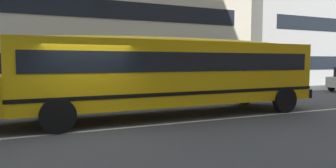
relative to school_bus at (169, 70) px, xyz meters
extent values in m
plane|color=#424244|center=(-3.05, -1.36, -1.72)|extent=(400.00, 400.00, 0.00)
cube|color=gray|center=(-3.05, 6.12, -1.71)|extent=(120.00, 3.00, 0.01)
cube|color=silver|center=(-3.05, -1.36, -1.71)|extent=(110.00, 0.16, 0.01)
cube|color=yellow|center=(0.25, 0.00, -0.11)|extent=(11.06, 2.64, 2.21)
cube|color=black|center=(5.84, 0.07, -1.03)|extent=(0.23, 2.51, 0.36)
cube|color=black|center=(0.25, 0.00, 0.29)|extent=(10.40, 2.68, 0.64)
cube|color=black|center=(0.25, 0.00, -0.76)|extent=(11.08, 2.67, 0.12)
ellipsoid|color=yellow|center=(0.25, 0.00, 0.99)|extent=(10.61, 2.44, 0.36)
cylinder|color=red|center=(-3.30, 1.39, -0.22)|extent=(0.45, 0.45, 0.03)
cylinder|color=black|center=(-3.92, -1.30, -1.21)|extent=(1.01, 0.29, 1.00)
cylinder|color=black|center=(-3.96, 1.20, -1.21)|extent=(1.01, 0.29, 1.00)
cylinder|color=black|center=(4.46, -1.20, -1.21)|extent=(1.01, 0.29, 1.00)
cylinder|color=black|center=(4.42, 1.31, -1.21)|extent=(1.01, 0.29, 1.00)
cylinder|color=black|center=(13.81, 4.00, -1.42)|extent=(0.61, 0.21, 0.60)
cube|color=black|center=(0.33, 7.60, 0.20)|extent=(15.91, 0.04, 1.10)
cube|color=black|center=(0.33, 7.60, 3.40)|extent=(15.91, 0.04, 1.10)
cube|color=#B7B7B2|center=(19.32, 12.99, 4.68)|extent=(16.90, 10.73, 12.80)
camera|label=1|loc=(-4.17, -9.84, 0.29)|focal=30.90mm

